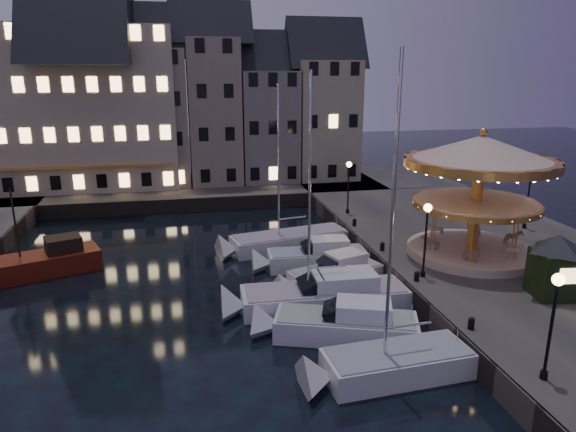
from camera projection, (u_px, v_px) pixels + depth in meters
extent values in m
plane|color=black|center=(300.00, 318.00, 26.45)|extent=(160.00, 160.00, 0.00)
cube|color=#474442|center=(482.00, 250.00, 34.62)|extent=(16.00, 56.00, 1.30)
cube|color=#474442|center=(160.00, 192.00, 51.14)|extent=(44.00, 12.00, 1.30)
cube|color=#47423A|center=(370.00, 258.00, 33.08)|extent=(0.15, 44.00, 1.30)
cube|color=#47423A|center=(180.00, 206.00, 45.87)|extent=(48.00, 0.15, 1.30)
cylinder|color=black|center=(544.00, 375.00, 18.95)|extent=(0.28, 0.28, 0.30)
cylinder|color=black|center=(550.00, 332.00, 18.48)|extent=(0.12, 0.12, 3.80)
sphere|color=#FFD18C|center=(558.00, 280.00, 17.92)|extent=(0.44, 0.44, 0.44)
cylinder|color=black|center=(423.00, 274.00, 28.38)|extent=(0.28, 0.28, 0.30)
cylinder|color=black|center=(425.00, 244.00, 27.91)|extent=(0.12, 0.12, 3.80)
sphere|color=#FFD18C|center=(428.00, 208.00, 27.35)|extent=(0.44, 0.44, 0.44)
cylinder|color=black|center=(348.00, 211.00, 41.11)|extent=(0.28, 0.28, 0.30)
cylinder|color=black|center=(348.00, 190.00, 40.64)|extent=(0.12, 0.12, 3.80)
sphere|color=#FFD18C|center=(349.00, 164.00, 40.08)|extent=(0.44, 0.44, 0.44)
cylinder|color=black|center=(524.00, 226.00, 37.15)|extent=(0.28, 0.28, 0.30)
cylinder|color=black|center=(527.00, 203.00, 36.67)|extent=(0.12, 0.12, 3.80)
sphere|color=#FFD18C|center=(531.00, 175.00, 36.12)|extent=(0.44, 0.44, 0.44)
cylinder|color=black|center=(471.00, 325.00, 22.60)|extent=(0.28, 0.28, 0.40)
sphere|color=black|center=(472.00, 320.00, 22.54)|extent=(0.30, 0.30, 0.30)
cylinder|color=black|center=(417.00, 277.00, 27.78)|extent=(0.28, 0.28, 0.40)
sphere|color=black|center=(417.00, 274.00, 27.72)|extent=(0.30, 0.30, 0.30)
cylinder|color=black|center=(382.00, 247.00, 32.50)|extent=(0.28, 0.28, 0.40)
sphere|color=black|center=(382.00, 244.00, 32.44)|extent=(0.30, 0.30, 0.30)
cylinder|color=black|center=(354.00, 223.00, 37.68)|extent=(0.28, 0.28, 0.40)
sphere|color=black|center=(355.00, 220.00, 37.62)|extent=(0.30, 0.30, 0.30)
cube|color=tan|center=(33.00, 130.00, 49.15)|extent=(5.00, 8.00, 11.00)
cube|color=gray|center=(92.00, 124.00, 50.06)|extent=(5.60, 8.00, 12.00)
cube|color=gray|center=(156.00, 118.00, 51.08)|extent=(6.20, 8.00, 13.00)
cube|color=gray|center=(214.00, 112.00, 52.05)|extent=(5.00, 8.00, 14.00)
cube|color=gray|center=(267.00, 126.00, 53.50)|extent=(5.60, 8.00, 11.00)
cube|color=tan|center=(323.00, 120.00, 54.53)|extent=(6.20, 8.00, 12.00)
cube|color=#C1B599|center=(91.00, 108.00, 49.66)|extent=(16.00, 9.00, 15.00)
cube|color=silver|center=(397.00, 366.00, 21.34)|extent=(6.28, 2.77, 1.30)
cube|color=gray|center=(398.00, 352.00, 21.16)|extent=(5.96, 2.56, 0.10)
cylinder|color=silver|center=(392.00, 229.00, 19.54)|extent=(0.14, 0.14, 10.73)
cube|color=silver|center=(346.00, 330.00, 24.34)|extent=(7.05, 4.28, 1.30)
cube|color=gray|center=(346.00, 317.00, 24.15)|extent=(6.67, 4.00, 0.10)
cube|color=silver|center=(364.00, 309.00, 23.94)|extent=(2.95, 2.41, 0.80)
cube|color=black|center=(335.00, 310.00, 24.13)|extent=(1.59, 1.85, 0.92)
cube|color=silver|center=(324.00, 300.00, 27.51)|extent=(8.95, 2.92, 1.30)
cube|color=gray|center=(325.00, 288.00, 27.33)|extent=(8.50, 2.70, 0.10)
cube|color=silver|center=(344.00, 279.00, 27.38)|extent=(3.43, 2.08, 0.80)
cube|color=black|center=(312.00, 283.00, 27.12)|extent=(1.50, 1.88, 1.06)
cylinder|color=silver|center=(310.00, 179.00, 25.57)|extent=(0.14, 0.14, 11.93)
cube|color=silver|center=(336.00, 278.00, 30.35)|extent=(5.96, 3.80, 1.30)
cube|color=gray|center=(336.00, 268.00, 30.17)|extent=(5.64, 3.55, 0.10)
cube|color=silver|center=(345.00, 259.00, 30.38)|extent=(2.52, 2.19, 0.80)
cube|color=black|center=(330.00, 264.00, 29.87)|extent=(1.42, 1.73, 0.85)
cube|color=silver|center=(317.00, 261.00, 33.19)|extent=(6.42, 2.46, 1.30)
cube|color=gray|center=(317.00, 251.00, 33.00)|extent=(6.09, 2.28, 0.10)
cube|color=silver|center=(329.00, 244.00, 32.99)|extent=(2.48, 1.71, 0.80)
cube|color=black|center=(310.00, 246.00, 32.84)|extent=(1.17, 1.53, 0.90)
cube|color=silver|center=(290.00, 242.00, 36.81)|extent=(8.70, 4.08, 1.30)
cube|color=gray|center=(290.00, 233.00, 36.62)|extent=(8.25, 3.81, 0.10)
cylinder|color=silver|center=(279.00, 156.00, 34.78)|extent=(0.14, 0.14, 11.28)
cube|color=#621A0D|center=(40.00, 266.00, 31.95)|extent=(7.45, 4.80, 1.50)
cube|color=black|center=(63.00, 244.00, 32.40)|extent=(2.53, 2.32, 0.94)
cylinder|color=black|center=(15.00, 223.00, 30.64)|extent=(0.12, 0.12, 4.23)
cylinder|color=#CDB393|center=(471.00, 251.00, 31.72)|extent=(7.77, 7.77, 0.49)
cylinder|color=gold|center=(476.00, 200.00, 30.84)|extent=(0.68, 0.68, 6.02)
cylinder|color=#CDB393|center=(476.00, 202.00, 30.86)|extent=(7.19, 7.19, 0.17)
cylinder|color=gold|center=(476.00, 204.00, 30.91)|extent=(7.46, 7.46, 0.34)
cone|color=#CDB393|center=(482.00, 149.00, 29.99)|extent=(8.93, 8.93, 1.55)
cylinder|color=gold|center=(480.00, 163.00, 30.22)|extent=(8.93, 8.93, 0.49)
sphere|color=gold|center=(483.00, 132.00, 29.73)|extent=(0.49, 0.49, 0.49)
imported|color=#CDB393|center=(502.00, 233.00, 32.78)|extent=(1.62, 1.17, 0.97)
cube|color=black|center=(554.00, 274.00, 25.67)|extent=(2.22, 2.22, 2.36)
pyramid|color=black|center=(560.00, 235.00, 25.11)|extent=(3.15, 3.15, 0.89)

